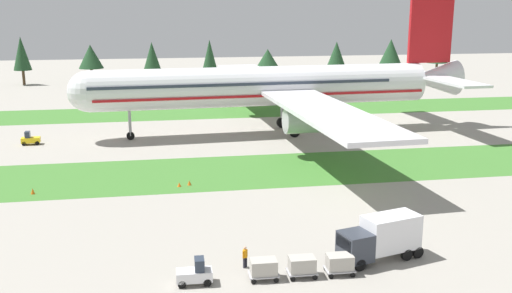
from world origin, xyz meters
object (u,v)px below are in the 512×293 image
(baggage_tug, at_px, (195,273))
(cargo_dolly_second, at_px, (302,265))
(taxiway_marker_0, at_px, (179,185))
(airliner, at_px, (275,86))
(taxiway_marker_1, at_px, (33,191))
(pushback_tractor, at_px, (30,139))
(cargo_dolly_third, at_px, (340,263))
(cargo_dolly_lead, at_px, (264,268))
(catering_truck, at_px, (381,237))
(ground_crew_marshaller, at_px, (245,256))
(taxiway_marker_2, at_px, (189,183))

(baggage_tug, relative_size, cargo_dolly_second, 1.18)
(baggage_tug, distance_m, taxiway_marker_0, 24.00)
(airliner, bearing_deg, taxiway_marker_0, 145.14)
(taxiway_marker_0, bearing_deg, taxiway_marker_1, 179.90)
(pushback_tractor, xyz_separation_m, taxiway_marker_0, (20.48, -24.34, -0.58))
(pushback_tractor, xyz_separation_m, taxiway_marker_1, (4.82, -24.31, -0.49))
(baggage_tug, xyz_separation_m, cargo_dolly_third, (10.82, -0.25, 0.10))
(cargo_dolly_lead, xyz_separation_m, catering_truck, (9.80, 1.80, 1.03))
(cargo_dolly_lead, bearing_deg, catering_truck, -78.31)
(cargo_dolly_second, relative_size, catering_truck, 0.31)
(cargo_dolly_third, bearing_deg, baggage_tug, 90.00)
(cargo_dolly_third, height_order, pushback_tractor, pushback_tractor)
(catering_truck, bearing_deg, ground_crew_marshaller, 72.62)
(airliner, distance_m, catering_truck, 48.90)
(ground_crew_marshaller, bearing_deg, catering_truck, 136.50)
(catering_truck, distance_m, taxiway_marker_2, 26.58)
(cargo_dolly_lead, height_order, taxiway_marker_2, cargo_dolly_lead)
(airliner, distance_m, taxiway_marker_1, 42.00)
(pushback_tractor, distance_m, taxiway_marker_2, 32.29)
(baggage_tug, relative_size, taxiway_marker_2, 4.66)
(airliner, relative_size, pushback_tractor, 28.89)
(baggage_tug, xyz_separation_m, cargo_dolly_second, (7.92, -0.18, 0.10))
(baggage_tug, distance_m, taxiway_marker_1, 28.73)
(taxiway_marker_2, bearing_deg, airliner, 59.62)
(baggage_tug, height_order, cargo_dolly_lead, baggage_tug)
(cargo_dolly_lead, bearing_deg, baggage_tug, 90.00)
(cargo_dolly_third, distance_m, taxiway_marker_2, 26.48)
(cargo_dolly_lead, relative_size, taxiway_marker_0, 4.71)
(catering_truck, relative_size, taxiway_marker_1, 11.30)
(baggage_tug, bearing_deg, taxiway_marker_2, -1.21)
(cargo_dolly_second, height_order, catering_truck, catering_truck)
(cargo_dolly_lead, relative_size, pushback_tractor, 0.84)
(cargo_dolly_second, bearing_deg, cargo_dolly_lead, 90.00)
(pushback_tractor, height_order, taxiway_marker_2, pushback_tractor)
(cargo_dolly_second, distance_m, taxiway_marker_1, 33.86)
(airliner, xyz_separation_m, taxiway_marker_0, (-16.33, -26.25, -7.31))
(airliner, height_order, taxiway_marker_2, airliner)
(taxiway_marker_1, bearing_deg, airliner, 39.34)
(pushback_tractor, bearing_deg, taxiway_marker_0, 37.11)
(ground_crew_marshaller, height_order, taxiway_marker_1, ground_crew_marshaller)
(cargo_dolly_second, distance_m, taxiway_marker_2, 25.49)
(catering_truck, distance_m, ground_crew_marshaller, 10.89)
(baggage_tug, height_order, cargo_dolly_third, baggage_tug)
(ground_crew_marshaller, bearing_deg, taxiway_marker_0, -120.83)
(airliner, xyz_separation_m, baggage_tug, (-16.24, -50.24, -6.73))
(cargo_dolly_third, relative_size, pushback_tractor, 0.84)
(cargo_dolly_second, bearing_deg, taxiway_marker_1, 45.68)
(cargo_dolly_second, relative_size, pushback_tractor, 0.84)
(ground_crew_marshaller, bearing_deg, taxiway_marker_1, -89.37)
(catering_truck, bearing_deg, taxiway_marker_0, 18.52)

